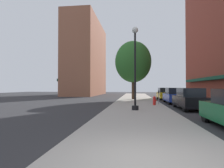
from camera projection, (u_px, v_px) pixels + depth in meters
name	position (u px, v px, depth m)	size (l,w,h in m)	color
ground_plane	(171.00, 102.00, 21.31)	(90.00, 90.00, 0.00)	#2D2D30
sidewalk_slab	(136.00, 101.00, 22.78)	(4.80, 50.00, 0.12)	#A8A399
building_far_background	(87.00, 59.00, 42.12)	(6.80, 18.00, 16.45)	#9E6047
lamppost	(135.00, 66.00, 13.10)	(0.48, 0.48, 5.90)	black
fire_hydrant	(154.00, 101.00, 16.66)	(0.33, 0.26, 0.79)	red
parking_meter_near	(159.00, 95.00, 17.58)	(0.14, 0.09, 1.31)	slate
tree_near	(133.00, 62.00, 25.07)	(4.88, 4.88, 7.87)	#422D1E
car_black	(190.00, 99.00, 14.28)	(1.80, 4.30, 1.66)	black
car_blue	(174.00, 96.00, 19.85)	(1.80, 4.30, 1.66)	black
car_yellow	(165.00, 94.00, 26.15)	(1.80, 4.30, 1.66)	black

